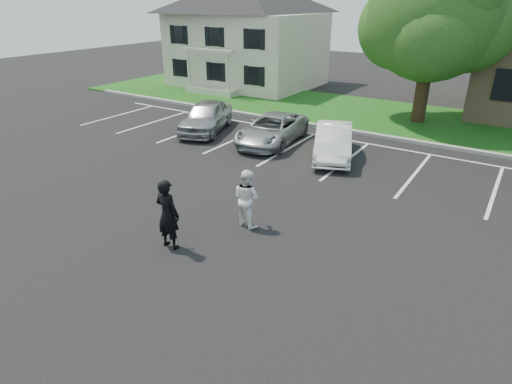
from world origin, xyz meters
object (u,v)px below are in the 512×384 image
tree (436,17)px  man_black_suit (168,214)px  house (247,33)px  car_silver_west (206,116)px  man_white_shirt (247,198)px  car_white_sedan (333,142)px  car_silver_minivan (272,129)px

tree → man_black_suit: 17.63m
house → car_silver_west: house is taller
man_white_shirt → car_white_sedan: bearing=-76.5°
tree → car_white_sedan: 9.23m
tree → man_black_suit: bearing=-98.7°
car_silver_west → car_silver_minivan: 3.77m
man_white_shirt → man_black_suit: bearing=75.2°
car_silver_west → car_white_sedan: (6.96, -0.13, -0.07)m
car_silver_west → car_white_sedan: size_ratio=1.07×
car_silver_west → man_white_shirt: bearing=-64.4°
man_white_shirt → car_white_sedan: 6.94m
car_silver_west → house: bearing=94.5°
house → car_silver_west: 13.26m
house → car_white_sedan: size_ratio=2.45×
man_black_suit → car_silver_west: bearing=-57.4°
house → tree: tree is taller
man_black_suit → man_white_shirt: size_ratio=1.13×
man_black_suit → tree: bearing=-99.7°
car_white_sedan → car_silver_minivan: bearing=152.3°
house → car_silver_minivan: (9.12, -11.55, -3.17)m
house → car_white_sedan: bearing=-43.9°
tree → car_white_sedan: size_ratio=2.09×
house → man_black_suit: 24.09m
man_black_suit → car_white_sedan: size_ratio=0.47×
man_black_suit → car_silver_minivan: man_black_suit is taller
tree → car_white_sedan: tree is taller
car_silver_west → car_white_sedan: bearing=-21.0°
house → tree: (14.07, -4.09, 1.52)m
man_black_suit → car_white_sedan: bearing=-96.2°
tree → car_silver_minivan: (-4.95, -7.46, -4.69)m
man_black_suit → car_silver_west: (-6.14, 9.24, -0.23)m
house → man_black_suit: size_ratio=5.18×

